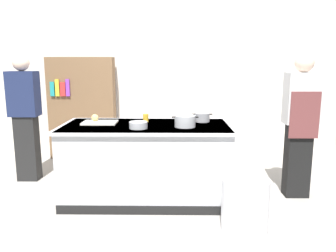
{
  "coord_description": "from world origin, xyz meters",
  "views": [
    {
      "loc": [
        0.3,
        -3.81,
        1.62
      ],
      "look_at": [
        0.25,
        0.2,
        0.85
      ],
      "focal_mm": 35.82,
      "sensor_mm": 36.0,
      "label": 1
    }
  ],
  "objects_px": {
    "juice_cup": "(146,118)",
    "person_chef": "(300,122)",
    "onion": "(95,118)",
    "stock_pot": "(185,121)",
    "sauce_pan": "(202,117)",
    "bookshelf": "(82,108)",
    "person_guest": "(25,115)",
    "trash_bin": "(245,205)",
    "mixing_bowl": "(138,125)"
  },
  "relations": [
    {
      "from": "sauce_pan",
      "to": "mixing_bowl",
      "type": "bearing_deg",
      "value": -149.32
    },
    {
      "from": "person_chef",
      "to": "bookshelf",
      "type": "bearing_deg",
      "value": 43.47
    },
    {
      "from": "bookshelf",
      "to": "trash_bin",
      "type": "bearing_deg",
      "value": -49.1
    },
    {
      "from": "stock_pot",
      "to": "bookshelf",
      "type": "bearing_deg",
      "value": 131.2
    },
    {
      "from": "onion",
      "to": "person_guest",
      "type": "relative_size",
      "value": 0.05
    },
    {
      "from": "person_guest",
      "to": "bookshelf",
      "type": "xyz_separation_m",
      "value": [
        0.47,
        1.16,
        -0.06
      ]
    },
    {
      "from": "stock_pot",
      "to": "person_chef",
      "type": "distance_m",
      "value": 1.39
    },
    {
      "from": "stock_pot",
      "to": "sauce_pan",
      "type": "height_order",
      "value": "stock_pot"
    },
    {
      "from": "sauce_pan",
      "to": "juice_cup",
      "type": "bearing_deg",
      "value": -177.73
    },
    {
      "from": "bookshelf",
      "to": "person_guest",
      "type": "bearing_deg",
      "value": -112.09
    },
    {
      "from": "person_guest",
      "to": "bookshelf",
      "type": "distance_m",
      "value": 1.25
    },
    {
      "from": "sauce_pan",
      "to": "bookshelf",
      "type": "relative_size",
      "value": 0.15
    },
    {
      "from": "stock_pot",
      "to": "trash_bin",
      "type": "height_order",
      "value": "stock_pot"
    },
    {
      "from": "onion",
      "to": "trash_bin",
      "type": "bearing_deg",
      "value": -29.19
    },
    {
      "from": "onion",
      "to": "sauce_pan",
      "type": "relative_size",
      "value": 0.34
    },
    {
      "from": "sauce_pan",
      "to": "person_guest",
      "type": "height_order",
      "value": "person_guest"
    },
    {
      "from": "sauce_pan",
      "to": "trash_bin",
      "type": "height_order",
      "value": "sauce_pan"
    },
    {
      "from": "stock_pot",
      "to": "trash_bin",
      "type": "bearing_deg",
      "value": -49.95
    },
    {
      "from": "juice_cup",
      "to": "person_chef",
      "type": "height_order",
      "value": "person_chef"
    },
    {
      "from": "stock_pot",
      "to": "person_guest",
      "type": "height_order",
      "value": "person_guest"
    },
    {
      "from": "sauce_pan",
      "to": "juice_cup",
      "type": "relative_size",
      "value": 2.51
    },
    {
      "from": "stock_pot",
      "to": "juice_cup",
      "type": "height_order",
      "value": "stock_pot"
    },
    {
      "from": "onion",
      "to": "sauce_pan",
      "type": "xyz_separation_m",
      "value": [
        1.29,
        0.09,
        -0.01
      ]
    },
    {
      "from": "person_chef",
      "to": "bookshelf",
      "type": "distance_m",
      "value": 3.48
    },
    {
      "from": "stock_pot",
      "to": "mixing_bowl",
      "type": "relative_size",
      "value": 1.5
    },
    {
      "from": "mixing_bowl",
      "to": "juice_cup",
      "type": "bearing_deg",
      "value": 83.19
    },
    {
      "from": "mixing_bowl",
      "to": "bookshelf",
      "type": "xyz_separation_m",
      "value": [
        -1.16,
        2.01,
        -0.09
      ]
    },
    {
      "from": "mixing_bowl",
      "to": "trash_bin",
      "type": "relative_size",
      "value": 0.38
    },
    {
      "from": "person_guest",
      "to": "stock_pot",
      "type": "bearing_deg",
      "value": 73.44
    },
    {
      "from": "trash_bin",
      "to": "person_guest",
      "type": "distance_m",
      "value": 3.12
    },
    {
      "from": "sauce_pan",
      "to": "trash_bin",
      "type": "bearing_deg",
      "value": -71.34
    },
    {
      "from": "stock_pot",
      "to": "trash_bin",
      "type": "xyz_separation_m",
      "value": [
        0.56,
        -0.67,
        -0.7
      ]
    },
    {
      "from": "trash_bin",
      "to": "person_guest",
      "type": "relative_size",
      "value": 0.3
    },
    {
      "from": "sauce_pan",
      "to": "person_guest",
      "type": "relative_size",
      "value": 0.15
    },
    {
      "from": "trash_bin",
      "to": "bookshelf",
      "type": "distance_m",
      "value": 3.46
    },
    {
      "from": "stock_pot",
      "to": "juice_cup",
      "type": "distance_m",
      "value": 0.56
    },
    {
      "from": "stock_pot",
      "to": "sauce_pan",
      "type": "distance_m",
      "value": 0.4
    },
    {
      "from": "juice_cup",
      "to": "person_chef",
      "type": "xyz_separation_m",
      "value": [
        1.84,
        -0.09,
        -0.04
      ]
    },
    {
      "from": "trash_bin",
      "to": "mixing_bowl",
      "type": "bearing_deg",
      "value": 152.16
    },
    {
      "from": "onion",
      "to": "bookshelf",
      "type": "distance_m",
      "value": 1.77
    },
    {
      "from": "onion",
      "to": "person_guest",
      "type": "xyz_separation_m",
      "value": [
        -1.07,
        0.51,
        -0.05
      ]
    },
    {
      "from": "sauce_pan",
      "to": "mixing_bowl",
      "type": "xyz_separation_m",
      "value": [
        -0.74,
        -0.44,
        -0.02
      ]
    },
    {
      "from": "juice_cup",
      "to": "person_chef",
      "type": "distance_m",
      "value": 1.84
    },
    {
      "from": "sauce_pan",
      "to": "mixing_bowl",
      "type": "relative_size",
      "value": 1.24
    },
    {
      "from": "juice_cup",
      "to": "bookshelf",
      "type": "xyz_separation_m",
      "value": [
        -1.2,
        1.6,
        -0.1
      ]
    },
    {
      "from": "person_guest",
      "to": "bookshelf",
      "type": "height_order",
      "value": "person_guest"
    },
    {
      "from": "bookshelf",
      "to": "sauce_pan",
      "type": "bearing_deg",
      "value": -39.7
    },
    {
      "from": "person_chef",
      "to": "bookshelf",
      "type": "relative_size",
      "value": 1.01
    },
    {
      "from": "onion",
      "to": "juice_cup",
      "type": "xyz_separation_m",
      "value": [
        0.61,
        0.07,
        -0.01
      ]
    },
    {
      "from": "sauce_pan",
      "to": "bookshelf",
      "type": "distance_m",
      "value": 2.46
    }
  ]
}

